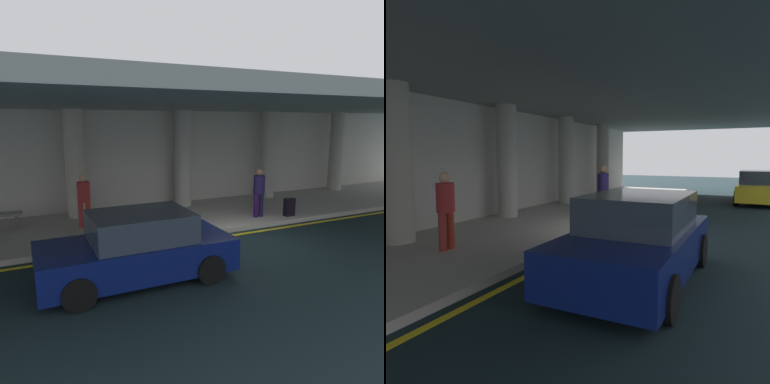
{
  "view_description": "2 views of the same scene",
  "coord_description": "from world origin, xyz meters",
  "views": [
    {
      "loc": [
        -5.76,
        -8.4,
        3.4
      ],
      "look_at": [
        -0.69,
        2.23,
        1.13
      ],
      "focal_mm": 34.51,
      "sensor_mm": 36.0,
      "label": 1
    },
    {
      "loc": [
        -9.46,
        -2.93,
        2.15
      ],
      "look_at": [
        -1.32,
        1.21,
        1.24
      ],
      "focal_mm": 33.59,
      "sensor_mm": 36.0,
      "label": 2
    }
  ],
  "objects": [
    {
      "name": "ground_plane",
      "position": [
        0.0,
        0.0,
        0.0
      ],
      "size": [
        60.0,
        60.0,
        0.0
      ],
      "primitive_type": "plane",
      "color": "black"
    },
    {
      "name": "sidewalk",
      "position": [
        0.0,
        3.1,
        0.07
      ],
      "size": [
        26.0,
        4.2,
        0.15
      ],
      "primitive_type": "cube",
      "color": "#A6A19A",
      "rests_on": "ground"
    },
    {
      "name": "lane_stripe_yellow",
      "position": [
        0.0,
        0.74,
        0.0
      ],
      "size": [
        26.0,
        0.14,
        0.01
      ],
      "primitive_type": "cube",
      "color": "yellow",
      "rests_on": "ground"
    },
    {
      "name": "support_column_far_left",
      "position": [
        -4.0,
        4.51,
        1.97
      ],
      "size": [
        0.66,
        0.66,
        3.65
      ],
      "primitive_type": "cylinder",
      "color": "#ADA79A",
      "rests_on": "sidewalk"
    },
    {
      "name": "support_column_left_mid",
      "position": [
        0.0,
        4.51,
        1.97
      ],
      "size": [
        0.66,
        0.66,
        3.65
      ],
      "primitive_type": "cylinder",
      "color": "#A5A29C",
      "rests_on": "sidewalk"
    },
    {
      "name": "support_column_center",
      "position": [
        4.0,
        4.51,
        1.97
      ],
      "size": [
        0.66,
        0.66,
        3.65
      ],
      "primitive_type": "cylinder",
      "color": "#A1A39B",
      "rests_on": "sidewalk"
    },
    {
      "name": "support_column_right_mid",
      "position": [
        8.0,
        4.51,
        1.97
      ],
      "size": [
        0.66,
        0.66,
        3.65
      ],
      "primitive_type": "cylinder",
      "color": "#A8A59D",
      "rests_on": "sidewalk"
    },
    {
      "name": "ceiling_overhang",
      "position": [
        0.0,
        2.6,
        3.95
      ],
      "size": [
        28.0,
        13.2,
        0.3
      ],
      "primitive_type": "cube",
      "color": "slate",
      "rests_on": "support_column_far_left"
    },
    {
      "name": "terminal_back_wall",
      "position": [
        0.0,
        5.35,
        1.9
      ],
      "size": [
        26.0,
        0.3,
        3.8
      ],
      "primitive_type": "cube",
      "color": "#B9B6AD",
      "rests_on": "ground"
    },
    {
      "name": "car_navy",
      "position": [
        -3.57,
        -1.08,
        0.71
      ],
      "size": [
        4.1,
        1.92,
        1.5
      ],
      "rotation": [
        0.0,
        0.0,
        -0.01
      ],
      "color": "#0B1857",
      "rests_on": "ground"
    },
    {
      "name": "traveler_with_luggage",
      "position": [
        1.61,
        1.77,
        1.11
      ],
      "size": [
        0.38,
        0.38,
        1.68
      ],
      "rotation": [
        0.0,
        0.0,
        4.9
      ],
      "color": "#2B0F4D",
      "rests_on": "sidewalk"
    },
    {
      "name": "person_waiting_for_ride",
      "position": [
        -4.0,
        3.0,
        1.11
      ],
      "size": [
        0.38,
        0.38,
        1.68
      ],
      "rotation": [
        0.0,
        0.0,
        4.94
      ],
      "color": "maroon",
      "rests_on": "sidewalk"
    },
    {
      "name": "suitcase_upright_primary",
      "position": [
        2.67,
        1.42,
        0.46
      ],
      "size": [
        0.36,
        0.22,
        0.9
      ],
      "rotation": [
        0.0,
        0.0,
        0.28
      ],
      "color": "black",
      "rests_on": "sidewalk"
    }
  ]
}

